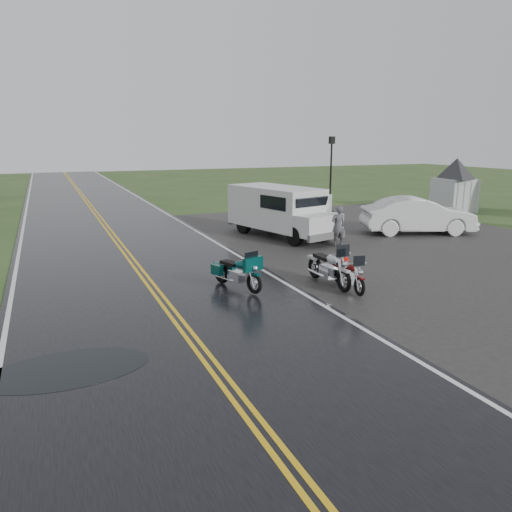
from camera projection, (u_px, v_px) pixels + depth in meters
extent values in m
plane|color=#2D471E|center=(180.00, 325.00, 11.83)|extent=(120.00, 120.00, 0.00)
cube|color=black|center=(119.00, 244.00, 20.78)|extent=(8.00, 100.00, 0.04)
cube|color=black|center=(411.00, 246.00, 20.49)|extent=(14.00, 24.00, 0.03)
imported|color=#48474C|center=(338.00, 227.00, 20.36)|extent=(0.62, 0.42, 1.63)
imported|color=silver|center=(418.00, 216.00, 23.01)|extent=(5.37, 3.43, 1.67)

